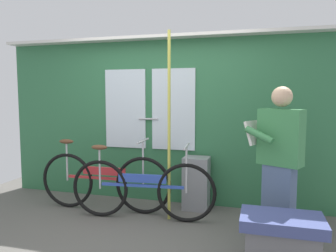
{
  "coord_description": "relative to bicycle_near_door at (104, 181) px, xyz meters",
  "views": [
    {
      "loc": [
        1.27,
        -2.96,
        1.49
      ],
      "look_at": [
        0.25,
        0.66,
        1.13
      ],
      "focal_mm": 34.8,
      "sensor_mm": 36.0,
      "label": 1
    }
  ],
  "objects": [
    {
      "name": "bench_seat_corner",
      "position": [
        2.12,
        -0.84,
        -0.15
      ],
      "size": [
        0.7,
        0.44,
        0.45
      ],
      "color": "#3D477F",
      "rests_on": "ground_plane"
    },
    {
      "name": "ground_plane",
      "position": [
        0.63,
        -0.77,
        -0.41
      ],
      "size": [
        5.72,
        4.31,
        0.04
      ],
      "primitive_type": "cube",
      "color": "#56544F"
    },
    {
      "name": "passenger_reading_newspaper",
      "position": [
        2.11,
        -0.23,
        0.44
      ],
      "size": [
        0.61,
        0.55,
        1.58
      ],
      "rotation": [
        0.0,
        0.0,
        2.68
      ],
      "color": "slate",
      "rests_on": "ground_plane"
    },
    {
      "name": "train_door_wall",
      "position": [
        0.63,
        0.58,
        0.8
      ],
      "size": [
        4.72,
        0.28,
        2.27
      ],
      "color": "#2D6B42",
      "rests_on": "ground_plane"
    },
    {
      "name": "bicycle_near_door",
      "position": [
        0.0,
        0.0,
        0.0
      ],
      "size": [
        1.77,
        0.44,
        0.93
      ],
      "rotation": [
        0.0,
        0.0,
        0.04
      ],
      "color": "black",
      "rests_on": "ground_plane"
    },
    {
      "name": "bicycle_leaning_behind",
      "position": [
        0.58,
        -0.16,
        -0.01
      ],
      "size": [
        1.76,
        0.44,
        0.91
      ],
      "rotation": [
        0.0,
        0.0,
        0.1
      ],
      "color": "black",
      "rests_on": "ground_plane"
    },
    {
      "name": "trash_bin_by_wall",
      "position": [
        1.14,
        0.37,
        -0.04
      ],
      "size": [
        0.33,
        0.28,
        0.69
      ],
      "primitive_type": "cube",
      "color": "gray",
      "rests_on": "ground_plane"
    },
    {
      "name": "handrail_pole",
      "position": [
        0.89,
        -0.07,
        0.73
      ],
      "size": [
        0.04,
        0.04,
        2.23
      ],
      "primitive_type": "cylinder",
      "color": "#C6C14C",
      "rests_on": "ground_plane"
    }
  ]
}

